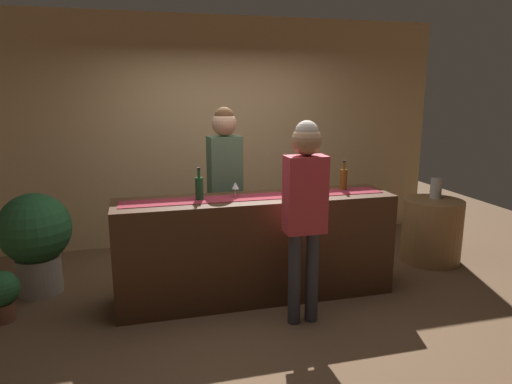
% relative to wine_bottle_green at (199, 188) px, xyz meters
% --- Properties ---
extents(ground_plane, '(10.00, 10.00, 0.00)m').
position_rel_wine_bottle_green_xyz_m(ground_plane, '(0.53, -0.02, -1.11)').
color(ground_plane, brown).
extents(back_wall, '(6.00, 0.12, 2.90)m').
position_rel_wine_bottle_green_xyz_m(back_wall, '(0.53, 1.88, 0.34)').
color(back_wall, tan).
rests_on(back_wall, ground).
extents(bar_counter, '(2.65, 0.60, 1.00)m').
position_rel_wine_bottle_green_xyz_m(bar_counter, '(0.53, -0.02, -0.61)').
color(bar_counter, '#3D2314').
rests_on(bar_counter, ground).
extents(counter_runner_cloth, '(2.52, 0.28, 0.01)m').
position_rel_wine_bottle_green_xyz_m(counter_runner_cloth, '(0.53, -0.02, -0.11)').
color(counter_runner_cloth, maroon).
rests_on(counter_runner_cloth, bar_counter).
extents(wine_bottle_green, '(0.07, 0.07, 0.30)m').
position_rel_wine_bottle_green_xyz_m(wine_bottle_green, '(0.00, 0.00, 0.00)').
color(wine_bottle_green, '#194723').
rests_on(wine_bottle_green, bar_counter).
extents(wine_bottle_amber, '(0.07, 0.07, 0.30)m').
position_rel_wine_bottle_green_xyz_m(wine_bottle_amber, '(1.47, 0.07, 0.00)').
color(wine_bottle_amber, brown).
rests_on(wine_bottle_amber, bar_counter).
extents(wine_bottle_clear, '(0.07, 0.07, 0.30)m').
position_rel_wine_bottle_green_xyz_m(wine_bottle_clear, '(1.07, -0.04, 0.00)').
color(wine_bottle_clear, '#B2C6C1').
rests_on(wine_bottle_clear, bar_counter).
extents(wine_glass_near_customer, '(0.07, 0.07, 0.14)m').
position_rel_wine_bottle_green_xyz_m(wine_glass_near_customer, '(0.92, -0.01, -0.01)').
color(wine_glass_near_customer, silver).
rests_on(wine_glass_near_customer, bar_counter).
extents(wine_glass_mid_counter, '(0.07, 0.07, 0.14)m').
position_rel_wine_bottle_green_xyz_m(wine_glass_mid_counter, '(0.34, 0.04, -0.01)').
color(wine_glass_mid_counter, silver).
rests_on(wine_glass_mid_counter, bar_counter).
extents(bartender, '(0.36, 0.26, 1.82)m').
position_rel_wine_bottle_green_xyz_m(bartender, '(0.35, 0.56, 0.03)').
color(bartender, '#26262B').
rests_on(bartender, ground).
extents(customer_sipping, '(0.34, 0.25, 1.75)m').
position_rel_wine_bottle_green_xyz_m(customer_sipping, '(0.79, -0.63, -0.02)').
color(customer_sipping, '#33333D').
rests_on(customer_sipping, ground).
extents(round_side_table, '(0.68, 0.68, 0.74)m').
position_rel_wine_bottle_green_xyz_m(round_side_table, '(2.78, 0.38, -0.74)').
color(round_side_table, olive).
rests_on(round_side_table, ground).
extents(vase_on_side_table, '(0.13, 0.13, 0.24)m').
position_rel_wine_bottle_green_xyz_m(vase_on_side_table, '(2.84, 0.46, -0.25)').
color(vase_on_side_table, '#A8A399').
rests_on(vase_on_side_table, round_side_table).
extents(potted_plant_tall, '(0.69, 0.69, 1.01)m').
position_rel_wine_bottle_green_xyz_m(potted_plant_tall, '(-1.54, 0.61, -0.53)').
color(potted_plant_tall, '#9E9389').
rests_on(potted_plant_tall, ground).
extents(potted_plant_small, '(0.31, 0.31, 0.46)m').
position_rel_wine_bottle_green_xyz_m(potted_plant_small, '(-1.75, 0.05, -0.85)').
color(potted_plant_small, brown).
rests_on(potted_plant_small, ground).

